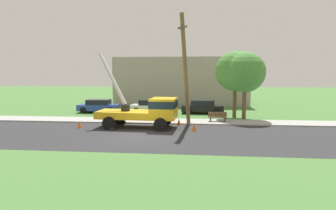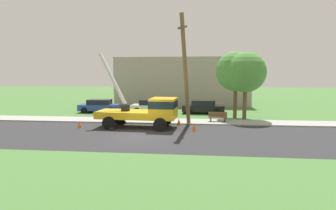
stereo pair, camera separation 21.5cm
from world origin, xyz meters
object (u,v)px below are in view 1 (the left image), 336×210
traffic_cone_ahead (194,127)px  parked_sedan_black (202,107)px  parked_sedan_white (151,106)px  traffic_cone_behind (79,124)px  traffic_cone_curbside (179,122)px  parked_sedan_blue (99,106)px  leaning_utility_pole (185,70)px  roadside_tree_far (245,72)px  roadside_tree_near (235,71)px  park_bench (217,117)px  utility_truck (147,110)px

traffic_cone_ahead → parked_sedan_black: (0.77, 9.59, 0.43)m
traffic_cone_ahead → parked_sedan_white: bearing=116.7°
parked_sedan_black → traffic_cone_behind: bearing=-136.3°
traffic_cone_curbside → parked_sedan_black: bearing=74.3°
parked_sedan_blue → leaning_utility_pole: bearing=-36.9°
parked_sedan_blue → roadside_tree_far: (15.09, -3.14, 3.63)m
traffic_cone_behind → roadside_tree_near: bearing=27.6°
traffic_cone_behind → park_bench: 11.54m
traffic_cone_behind → roadside_tree_far: (13.52, 5.81, 4.06)m
traffic_cone_behind → roadside_tree_near: (12.75, 6.66, 4.16)m
roadside_tree_far → traffic_cone_behind: bearing=-156.8°
utility_truck → traffic_cone_curbside: bearing=28.2°
parked_sedan_white → roadside_tree_near: size_ratio=0.71×
traffic_cone_ahead → traffic_cone_curbside: (-1.28, 2.26, 0.00)m
parked_sedan_white → roadside_tree_near: (8.53, -2.48, 3.72)m
utility_truck → parked_sedan_blue: 10.76m
utility_truck → traffic_cone_curbside: (2.39, 1.28, -1.13)m
leaning_utility_pole → traffic_cone_ahead: (0.77, -1.91, -4.27)m
utility_truck → roadside_tree_near: 10.03m
leaning_utility_pole → traffic_cone_curbside: (-0.51, 0.35, -4.27)m
traffic_cone_behind → roadside_tree_far: 15.26m
traffic_cone_ahead → parked_sedan_blue: bearing=138.7°
utility_truck → parked_sedan_black: size_ratio=1.53×
park_bench → parked_sedan_black: bearing=102.1°
park_bench → roadside_tree_near: 5.29m
roadside_tree_near → roadside_tree_far: roadside_tree_near is taller
traffic_cone_ahead → parked_sedan_black: bearing=85.4°
parked_sedan_white → leaning_utility_pole: bearing=-62.2°
leaning_utility_pole → parked_sedan_white: size_ratio=1.97×
leaning_utility_pole → park_bench: 5.34m
traffic_cone_curbside → parked_sedan_black: size_ratio=0.13×
leaning_utility_pole → parked_sedan_black: (1.54, 7.68, -3.83)m
utility_truck → park_bench: utility_truck is taller
parked_sedan_black → roadside_tree_far: 6.30m
utility_truck → roadside_tree_near: roadside_tree_near is taller
traffic_cone_behind → parked_sedan_blue: 9.09m
utility_truck → leaning_utility_pole: (2.90, 0.93, 3.14)m
traffic_cone_ahead → utility_truck: bearing=165.0°
utility_truck → roadside_tree_near: (7.47, 5.98, 3.03)m
utility_truck → leaning_utility_pole: size_ratio=0.76×
traffic_cone_ahead → traffic_cone_curbside: bearing=119.6°
parked_sedan_blue → parked_sedan_black: size_ratio=1.03×
utility_truck → traffic_cone_behind: utility_truck is taller
traffic_cone_behind → parked_sedan_black: parked_sedan_black is taller
parked_sedan_black → roadside_tree_far: (3.79, -3.48, 3.63)m
parked_sedan_white → roadside_tree_near: bearing=-16.2°
traffic_cone_curbside → traffic_cone_ahead: bearing=-60.4°
parked_sedan_white → roadside_tree_far: size_ratio=0.72×
leaning_utility_pole → roadside_tree_far: (5.33, 4.19, -0.21)m
traffic_cone_ahead → parked_sedan_white: (-4.74, 9.44, 0.43)m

